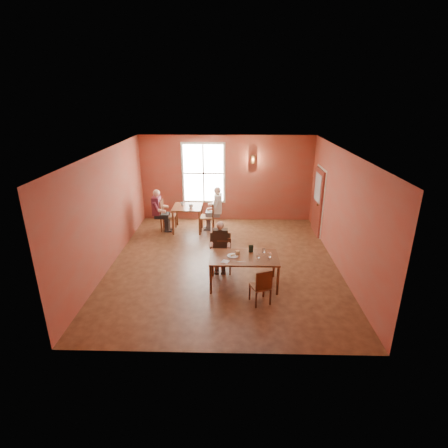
{
  "coord_description": "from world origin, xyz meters",
  "views": [
    {
      "loc": [
        0.23,
        -8.48,
        4.33
      ],
      "look_at": [
        0.0,
        0.2,
        1.05
      ],
      "focal_mm": 28.0,
      "sensor_mm": 36.0,
      "label": 1
    }
  ],
  "objects_px": {
    "chair_diner_maroon": "(168,215)",
    "diner_maroon": "(167,210)",
    "chair_empty": "(260,285)",
    "diner_white": "(208,210)",
    "chair_diner_main": "(223,256)",
    "main_table": "(244,271)",
    "diner_main": "(223,250)",
    "second_table": "(188,218)",
    "chair_diner_white": "(207,216)"
  },
  "relations": [
    {
      "from": "chair_diner_main",
      "to": "chair_empty",
      "type": "relative_size",
      "value": 1.02
    },
    {
      "from": "chair_empty",
      "to": "diner_maroon",
      "type": "xyz_separation_m",
      "value": [
        -2.78,
        4.27,
        0.26
      ]
    },
    {
      "from": "chair_diner_main",
      "to": "chair_diner_maroon",
      "type": "height_order",
      "value": "chair_diner_maroon"
    },
    {
      "from": "chair_diner_maroon",
      "to": "diner_maroon",
      "type": "relative_size",
      "value": 0.75
    },
    {
      "from": "second_table",
      "to": "chair_diner_white",
      "type": "height_order",
      "value": "chair_diner_white"
    },
    {
      "from": "chair_empty",
      "to": "diner_maroon",
      "type": "height_order",
      "value": "diner_maroon"
    },
    {
      "from": "chair_empty",
      "to": "chair_diner_maroon",
      "type": "bearing_deg",
      "value": 101.35
    },
    {
      "from": "second_table",
      "to": "chair_diner_maroon",
      "type": "distance_m",
      "value": 0.66
    },
    {
      "from": "chair_empty",
      "to": "second_table",
      "type": "distance_m",
      "value": 4.76
    },
    {
      "from": "chair_empty",
      "to": "diner_white",
      "type": "height_order",
      "value": "diner_white"
    },
    {
      "from": "chair_diner_white",
      "to": "main_table",
      "type": "bearing_deg",
      "value": -162.53
    },
    {
      "from": "chair_diner_white",
      "to": "diner_maroon",
      "type": "height_order",
      "value": "diner_maroon"
    },
    {
      "from": "chair_diner_main",
      "to": "diner_main",
      "type": "distance_m",
      "value": 0.19
    },
    {
      "from": "chair_diner_main",
      "to": "chair_empty",
      "type": "height_order",
      "value": "chair_diner_main"
    },
    {
      "from": "main_table",
      "to": "diner_main",
      "type": "height_order",
      "value": "diner_main"
    },
    {
      "from": "chair_empty",
      "to": "chair_diner_white",
      "type": "bearing_deg",
      "value": 87.31
    },
    {
      "from": "diner_white",
      "to": "chair_diner_maroon",
      "type": "bearing_deg",
      "value": 90.0
    },
    {
      "from": "chair_diner_main",
      "to": "chair_empty",
      "type": "xyz_separation_m",
      "value": [
        0.84,
        -1.38,
        -0.01
      ]
    },
    {
      "from": "chair_diner_main",
      "to": "chair_diner_white",
      "type": "xyz_separation_m",
      "value": [
        -0.61,
        2.88,
        0.06
      ]
    },
    {
      "from": "diner_main",
      "to": "second_table",
      "type": "bearing_deg",
      "value": -66.58
    },
    {
      "from": "second_table",
      "to": "chair_diner_maroon",
      "type": "xyz_separation_m",
      "value": [
        -0.65,
        0.0,
        0.1
      ]
    },
    {
      "from": "chair_empty",
      "to": "diner_maroon",
      "type": "distance_m",
      "value": 5.1
    },
    {
      "from": "chair_diner_main",
      "to": "diner_white",
      "type": "bearing_deg",
      "value": -78.59
    },
    {
      "from": "chair_empty",
      "to": "second_table",
      "type": "relative_size",
      "value": 0.9
    },
    {
      "from": "second_table",
      "to": "diner_maroon",
      "type": "relative_size",
      "value": 0.68
    },
    {
      "from": "chair_diner_main",
      "to": "diner_white",
      "type": "relative_size",
      "value": 0.61
    },
    {
      "from": "diner_main",
      "to": "chair_diner_white",
      "type": "distance_m",
      "value": 2.98
    },
    {
      "from": "main_table",
      "to": "chair_diner_main",
      "type": "bearing_deg",
      "value": 127.57
    },
    {
      "from": "chair_diner_main",
      "to": "chair_empty",
      "type": "bearing_deg",
      "value": 121.21
    },
    {
      "from": "diner_main",
      "to": "second_table",
      "type": "distance_m",
      "value": 3.18
    },
    {
      "from": "chair_diner_white",
      "to": "diner_main",
      "type": "bearing_deg",
      "value": -168.14
    },
    {
      "from": "main_table",
      "to": "chair_diner_main",
      "type": "height_order",
      "value": "chair_diner_main"
    },
    {
      "from": "diner_main",
      "to": "chair_diner_main",
      "type": "bearing_deg",
      "value": -90.0
    },
    {
      "from": "main_table",
      "to": "second_table",
      "type": "bearing_deg",
      "value": 116.5
    },
    {
      "from": "second_table",
      "to": "diner_maroon",
      "type": "bearing_deg",
      "value": 180.0
    },
    {
      "from": "main_table",
      "to": "diner_main",
      "type": "bearing_deg",
      "value": 128.88
    },
    {
      "from": "chair_diner_white",
      "to": "diner_white",
      "type": "distance_m",
      "value": 0.22
    },
    {
      "from": "chair_diner_maroon",
      "to": "diner_maroon",
      "type": "xyz_separation_m",
      "value": [
        -0.03,
        0.0,
        0.17
      ]
    },
    {
      "from": "chair_diner_maroon",
      "to": "chair_diner_white",
      "type": "bearing_deg",
      "value": 90.0
    },
    {
      "from": "chair_diner_main",
      "to": "diner_white",
      "type": "height_order",
      "value": "diner_white"
    },
    {
      "from": "second_table",
      "to": "chair_diner_maroon",
      "type": "bearing_deg",
      "value": 180.0
    },
    {
      "from": "second_table",
      "to": "chair_diner_white",
      "type": "distance_m",
      "value": 0.65
    },
    {
      "from": "diner_white",
      "to": "diner_maroon",
      "type": "relative_size",
      "value": 1.03
    },
    {
      "from": "main_table",
      "to": "diner_white",
      "type": "bearing_deg",
      "value": 107.02
    },
    {
      "from": "chair_empty",
      "to": "diner_white",
      "type": "bearing_deg",
      "value": 86.95
    },
    {
      "from": "diner_main",
      "to": "main_table",
      "type": "bearing_deg",
      "value": 128.88
    },
    {
      "from": "chair_empty",
      "to": "chair_diner_maroon",
      "type": "xyz_separation_m",
      "value": [
        -2.75,
        4.27,
        0.09
      ]
    },
    {
      "from": "diner_white",
      "to": "chair_diner_main",
      "type": "bearing_deg",
      "value": -168.59
    },
    {
      "from": "chair_empty",
      "to": "chair_diner_white",
      "type": "distance_m",
      "value": 4.51
    },
    {
      "from": "diner_main",
      "to": "diner_white",
      "type": "relative_size",
      "value": 0.88
    }
  ]
}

